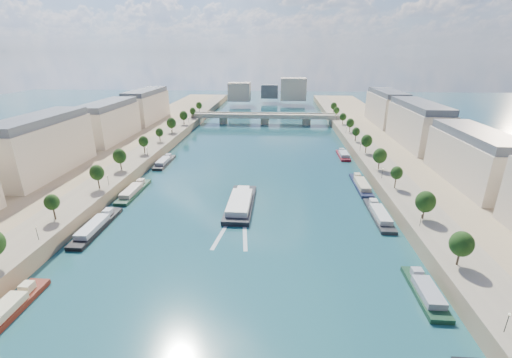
# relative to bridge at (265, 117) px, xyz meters

# --- Properties ---
(ground) EXTENTS (700.00, 700.00, 0.00)m
(ground) POSITION_rel_bridge_xyz_m (0.00, -115.54, -5.08)
(ground) COLOR #0E2E3D
(ground) RESTS_ON ground
(quay_left) EXTENTS (44.00, 520.00, 5.00)m
(quay_left) POSITION_rel_bridge_xyz_m (-72.00, -115.54, -2.58)
(quay_left) COLOR #9E8460
(quay_left) RESTS_ON ground
(quay_right) EXTENTS (44.00, 520.00, 5.00)m
(quay_right) POSITION_rel_bridge_xyz_m (72.00, -115.54, -2.58)
(quay_right) COLOR #9E8460
(quay_right) RESTS_ON ground
(pave_left) EXTENTS (14.00, 520.00, 0.10)m
(pave_left) POSITION_rel_bridge_xyz_m (-57.00, -115.54, -0.03)
(pave_left) COLOR gray
(pave_left) RESTS_ON quay_left
(pave_right) EXTENTS (14.00, 520.00, 0.10)m
(pave_right) POSITION_rel_bridge_xyz_m (57.00, -115.54, -0.03)
(pave_right) COLOR gray
(pave_right) RESTS_ON quay_right
(trees_left) EXTENTS (4.80, 268.80, 8.26)m
(trees_left) POSITION_rel_bridge_xyz_m (-55.00, -113.54, 5.39)
(trees_left) COLOR #382B1E
(trees_left) RESTS_ON ground
(trees_right) EXTENTS (4.80, 268.80, 8.26)m
(trees_right) POSITION_rel_bridge_xyz_m (55.00, -105.54, 5.39)
(trees_right) COLOR #382B1E
(trees_right) RESTS_ON ground
(lamps_left) EXTENTS (0.36, 200.36, 4.28)m
(lamps_left) POSITION_rel_bridge_xyz_m (-52.50, -125.54, 2.70)
(lamps_left) COLOR black
(lamps_left) RESTS_ON ground
(lamps_right) EXTENTS (0.36, 200.36, 4.28)m
(lamps_right) POSITION_rel_bridge_xyz_m (52.50, -110.54, 2.70)
(lamps_right) COLOR black
(lamps_right) RESTS_ON ground
(buildings_left) EXTENTS (16.00, 226.00, 23.20)m
(buildings_left) POSITION_rel_bridge_xyz_m (-85.00, -103.54, 11.37)
(buildings_left) COLOR beige
(buildings_left) RESTS_ON ground
(buildings_right) EXTENTS (16.00, 226.00, 23.20)m
(buildings_right) POSITION_rel_bridge_xyz_m (85.00, -103.54, 11.37)
(buildings_right) COLOR beige
(buildings_right) RESTS_ON ground
(skyline) EXTENTS (79.00, 42.00, 22.00)m
(skyline) POSITION_rel_bridge_xyz_m (3.19, 103.98, 9.57)
(skyline) COLOR beige
(skyline) RESTS_ON ground
(bridge) EXTENTS (112.00, 12.00, 8.15)m
(bridge) POSITION_rel_bridge_xyz_m (0.00, 0.00, 0.00)
(bridge) COLOR #C1B79E
(bridge) RESTS_ON ground
(tour_barge) EXTENTS (9.26, 31.73, 4.30)m
(tour_barge) POSITION_rel_bridge_xyz_m (-2.12, -149.98, -3.81)
(tour_barge) COLOR black
(tour_barge) RESTS_ON ground
(wake) EXTENTS (10.76, 25.96, 0.04)m
(wake) POSITION_rel_bridge_xyz_m (-2.12, -166.48, -5.06)
(wake) COLOR silver
(wake) RESTS_ON ground
(moored_barges_left) EXTENTS (5.00, 162.03, 3.60)m
(moored_barges_left) POSITION_rel_bridge_xyz_m (-45.50, -172.55, -4.24)
(moored_barges_left) COLOR #1C273F
(moored_barges_left) RESTS_ON ground
(moored_barges_right) EXTENTS (5.00, 162.34, 3.60)m
(moored_barges_right) POSITION_rel_bridge_xyz_m (45.50, -158.92, -4.24)
(moored_barges_right) COLOR black
(moored_barges_right) RESTS_ON ground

